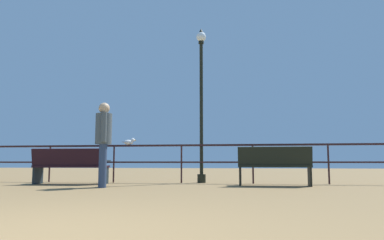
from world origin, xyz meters
name	(u,v)px	position (x,y,z in m)	size (l,w,h in m)	color
pier_railing	(181,154)	(0.00, 7.02, 0.73)	(25.45, 0.05, 0.99)	#2F1A1B
bench_near_left	(70,164)	(-2.59, 6.11, 0.48)	(1.80, 0.77, 0.86)	black
bench_near_right	(274,164)	(2.27, 6.11, 0.49)	(1.62, 0.64, 0.87)	black
lamppost_center	(201,95)	(0.50, 7.20, 2.30)	(0.26, 0.26, 4.13)	black
person_at_railing	(103,138)	(-1.37, 5.15, 1.04)	(0.35, 0.54, 1.81)	navy
seagull_on_rail	(129,142)	(-1.40, 7.03, 1.07)	(0.36, 0.23, 0.18)	silver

